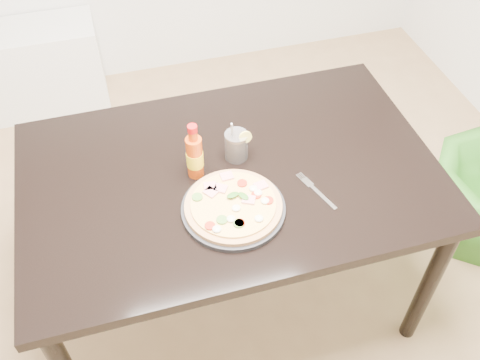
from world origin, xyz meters
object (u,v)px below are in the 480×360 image
object	(u,v)px
cola_cup	(236,146)
fork	(315,190)
dining_table	(230,188)
plate	(233,209)
hot_sauce_bottle	(195,156)
pizza	(234,205)

from	to	relation	value
cola_cup	fork	bearing A→B (deg)	-47.65
dining_table	cola_cup	size ratio (longest dim) A/B	8.08
fork	plate	bearing A→B (deg)	162.90
plate	cola_cup	distance (m)	0.25
hot_sauce_bottle	cola_cup	xyz separation A→B (m)	(0.15, 0.04, -0.03)
dining_table	fork	distance (m)	0.30
dining_table	hot_sauce_bottle	world-z (taller)	hot_sauce_bottle
plate	fork	size ratio (longest dim) A/B	1.79
plate	hot_sauce_bottle	xyz separation A→B (m)	(-0.08, 0.19, 0.08)
pizza	cola_cup	bearing A→B (deg)	72.10
dining_table	hot_sauce_bottle	xyz separation A→B (m)	(-0.11, 0.02, 0.17)
pizza	fork	distance (m)	0.28
pizza	hot_sauce_bottle	distance (m)	0.21
plate	cola_cup	xyz separation A→B (m)	(0.08, 0.23, 0.04)
hot_sauce_bottle	fork	bearing A→B (deg)	-26.97
pizza	fork	bearing A→B (deg)	1.53
plate	hot_sauce_bottle	distance (m)	0.22
fork	hot_sauce_bottle	bearing A→B (deg)	134.34
dining_table	fork	world-z (taller)	fork
dining_table	fork	size ratio (longest dim) A/B	7.62
pizza	fork	world-z (taller)	pizza
hot_sauce_bottle	fork	world-z (taller)	hot_sauce_bottle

